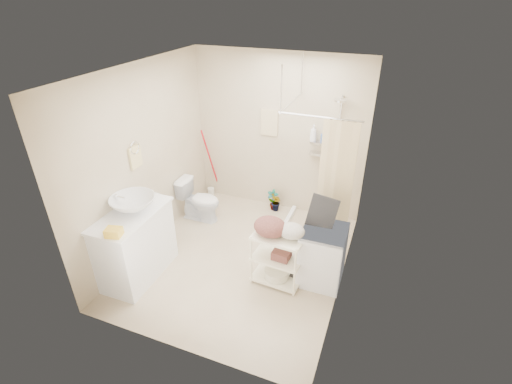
# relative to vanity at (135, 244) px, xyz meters

# --- Properties ---
(floor) EXTENTS (3.20, 3.20, 0.00)m
(floor) POSITION_rel_vanity_xyz_m (1.16, 0.75, -0.48)
(floor) COLOR beige
(floor) RESTS_ON ground
(ceiling) EXTENTS (2.80, 3.20, 0.04)m
(ceiling) POSITION_rel_vanity_xyz_m (1.16, 0.75, 2.12)
(ceiling) COLOR silver
(ceiling) RESTS_ON ground
(wall_back) EXTENTS (2.80, 0.04, 2.60)m
(wall_back) POSITION_rel_vanity_xyz_m (1.16, 2.35, 0.82)
(wall_back) COLOR beige
(wall_back) RESTS_ON ground
(wall_front) EXTENTS (2.80, 0.04, 2.60)m
(wall_front) POSITION_rel_vanity_xyz_m (1.16, -0.85, 0.82)
(wall_front) COLOR beige
(wall_front) RESTS_ON ground
(wall_left) EXTENTS (0.04, 3.20, 2.60)m
(wall_left) POSITION_rel_vanity_xyz_m (-0.24, 0.75, 0.82)
(wall_left) COLOR beige
(wall_left) RESTS_ON ground
(wall_right) EXTENTS (0.04, 3.20, 2.60)m
(wall_right) POSITION_rel_vanity_xyz_m (2.56, 0.75, 0.82)
(wall_right) COLOR beige
(wall_right) RESTS_ON ground
(vanity) EXTENTS (0.62, 1.09, 0.95)m
(vanity) POSITION_rel_vanity_xyz_m (0.00, 0.00, 0.00)
(vanity) COLOR white
(vanity) RESTS_ON ground
(sink) EXTENTS (0.66, 0.66, 0.19)m
(sink) POSITION_rel_vanity_xyz_m (0.03, 0.07, 0.57)
(sink) COLOR silver
(sink) RESTS_ON vanity
(counter_basket) EXTENTS (0.20, 0.18, 0.10)m
(counter_basket) POSITION_rel_vanity_xyz_m (0.15, -0.44, 0.53)
(counter_basket) COLOR yellow
(counter_basket) RESTS_ON vanity
(floor_basket) EXTENTS (0.29, 0.23, 0.14)m
(floor_basket) POSITION_rel_vanity_xyz_m (0.16, -0.21, -0.41)
(floor_basket) COLOR yellow
(floor_basket) RESTS_ON ground
(toilet) EXTENTS (0.68, 0.39, 0.69)m
(toilet) POSITION_rel_vanity_xyz_m (0.12, 1.49, -0.13)
(toilet) COLOR white
(toilet) RESTS_ON ground
(mop) EXTENTS (0.14, 0.14, 1.28)m
(mop) POSITION_rel_vanity_xyz_m (-0.09, 2.27, 0.16)
(mop) COLOR red
(mop) RESTS_ON ground
(potted_plant_a) EXTENTS (0.20, 0.14, 0.37)m
(potted_plant_a) POSITION_rel_vanity_xyz_m (1.15, 2.18, -0.29)
(potted_plant_a) COLOR brown
(potted_plant_a) RESTS_ON ground
(potted_plant_b) EXTENTS (0.23, 0.22, 0.32)m
(potted_plant_b) POSITION_rel_vanity_xyz_m (1.22, 2.16, -0.32)
(potted_plant_b) COLOR #945833
(potted_plant_b) RESTS_ON ground
(hanging_towel) EXTENTS (0.28, 0.03, 0.42)m
(hanging_towel) POSITION_rel_vanity_xyz_m (1.01, 2.33, 1.02)
(hanging_towel) COLOR beige
(hanging_towel) RESTS_ON wall_back
(towel_ring) EXTENTS (0.04, 0.22, 0.34)m
(towel_ring) POSITION_rel_vanity_xyz_m (-0.22, 0.55, 0.99)
(towel_ring) COLOR #EAD58D
(towel_ring) RESTS_ON wall_left
(tp_holder) EXTENTS (0.08, 0.12, 0.14)m
(tp_holder) POSITION_rel_vanity_xyz_m (-0.20, 0.80, 0.24)
(tp_holder) COLOR white
(tp_holder) RESTS_ON wall_left
(shower) EXTENTS (1.10, 1.10, 2.10)m
(shower) POSITION_rel_vanity_xyz_m (2.01, 1.80, 0.57)
(shower) COLOR white
(shower) RESTS_ON ground
(shampoo_bottle_a) EXTENTS (0.12, 0.13, 0.26)m
(shampoo_bottle_a) POSITION_rel_vanity_xyz_m (1.74, 2.26, 0.97)
(shampoo_bottle_a) COLOR white
(shampoo_bottle_a) RESTS_ON shower
(shampoo_bottle_b) EXTENTS (0.10, 0.10, 0.18)m
(shampoo_bottle_b) POSITION_rel_vanity_xyz_m (1.90, 2.27, 0.93)
(shampoo_bottle_b) COLOR #3E62AC
(shampoo_bottle_b) RESTS_ON shower
(washing_machine) EXTENTS (0.54, 0.56, 0.79)m
(washing_machine) POSITION_rel_vanity_xyz_m (2.30, 0.76, -0.08)
(washing_machine) COLOR silver
(washing_machine) RESTS_ON ground
(laundry_rack) EXTENTS (0.65, 0.41, 0.87)m
(laundry_rack) POSITION_rel_vanity_xyz_m (1.78, 0.52, -0.04)
(laundry_rack) COLOR white
(laundry_rack) RESTS_ON ground
(ironing_board) EXTENTS (0.34, 0.10, 1.21)m
(ironing_board) POSITION_rel_vanity_xyz_m (2.18, 0.76, 0.13)
(ironing_board) COLOR black
(ironing_board) RESTS_ON ground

